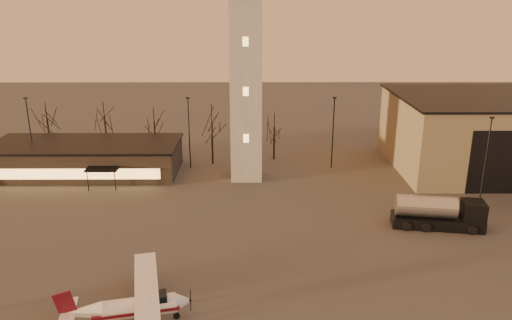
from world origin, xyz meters
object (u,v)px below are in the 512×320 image
at_px(hangar, 505,132).
at_px(terminal, 86,158).
at_px(cessna_front, 142,309).
at_px(control_tower, 246,54).
at_px(fuel_truck, 437,215).

bearing_deg(hangar, terminal, -178.03).
bearing_deg(cessna_front, terminal, 100.88).
xyz_separation_m(control_tower, cessna_front, (-7.33, -31.60, -15.13)).
bearing_deg(fuel_truck, cessna_front, -140.96).
distance_m(control_tower, cessna_front, 35.79).
xyz_separation_m(hangar, cessna_front, (-43.33, -35.58, -3.96)).
height_order(control_tower, cessna_front, control_tower).
xyz_separation_m(cessna_front, fuel_truck, (27.47, 16.22, 0.16)).
height_order(terminal, cessna_front, terminal).
xyz_separation_m(hangar, fuel_truck, (-15.85, -19.36, -3.80)).
bearing_deg(fuel_truck, hangar, 59.18).
distance_m(control_tower, fuel_truck, 29.44).
bearing_deg(hangar, control_tower, -173.69).
bearing_deg(cessna_front, hangar, 26.68).
bearing_deg(control_tower, terminal, 174.85).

